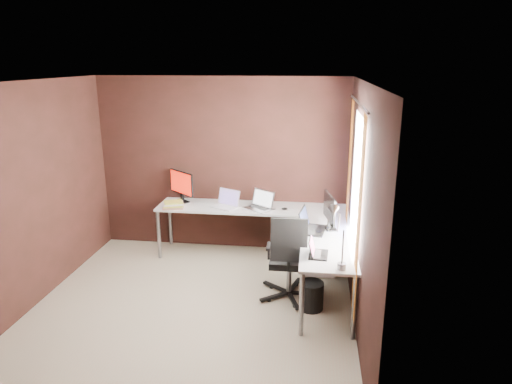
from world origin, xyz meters
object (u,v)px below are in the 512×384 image
monitor_right (330,210)px  office_chair (289,274)px  laptop_black_small (316,251)px  book_stack (173,205)px  laptop_silver (260,205)px  drawer_pedestal (320,249)px  monitor_left (182,185)px  desk_lamp (336,229)px  wastebasket (311,296)px  laptop_white (226,203)px  laptop_black_big (310,226)px

monitor_right → office_chair: size_ratio=0.50×
laptop_black_small → book_stack: bearing=59.2°
laptop_silver → drawer_pedestal: bearing=15.9°
drawer_pedestal → laptop_black_small: size_ratio=2.07×
drawer_pedestal → laptop_silver: 1.01m
monitor_right → office_chair: (-0.45, -0.42, -0.67)m
monitor_left → desk_lamp: (2.11, -1.90, 0.14)m
monitor_left → monitor_right: (2.08, -0.84, -0.01)m
laptop_silver → wastebasket: (0.74, -1.32, -0.62)m
laptop_white → drawer_pedestal: bearing=14.3°
laptop_silver → office_chair: office_chair is taller
laptop_black_big → office_chair: office_chair is taller
drawer_pedestal → monitor_right: bearing=-76.4°
laptop_silver → desk_lamp: (0.96, -1.73, 0.35)m
laptop_black_big → book_stack: (-1.89, 0.64, -0.01)m
monitor_left → office_chair: (1.63, -1.26, -0.68)m
desk_lamp → drawer_pedestal: bearing=99.4°
laptop_black_big → laptop_black_small: laptop_black_big is taller
drawer_pedestal → wastebasket: drawer_pedestal is taller
book_stack → laptop_silver: bearing=6.0°
wastebasket → laptop_black_big: bearing=94.8°
drawer_pedestal → laptop_white: bearing=166.7°
drawer_pedestal → laptop_black_big: (-0.14, -0.47, 0.49)m
monitor_left → book_stack: size_ratio=1.39×
laptop_white → desk_lamp: desk_lamp is taller
office_chair → laptop_black_big: bearing=56.0°
laptop_white → laptop_black_big: 1.40m
office_chair → wastebasket: office_chair is taller
laptop_white → laptop_black_big: laptop_black_big is taller
laptop_black_big → book_stack: bearing=80.0°
laptop_black_big → laptop_black_small: bearing=-165.2°
laptop_white → laptop_black_big: (1.17, -0.77, 0.01)m
monitor_left → monitor_right: size_ratio=0.87×
laptop_silver → book_stack: (-1.20, -0.13, -0.01)m
laptop_white → desk_lamp: (1.43, -1.74, 0.35)m
laptop_silver → wastebasket: 1.64m
monitor_left → monitor_right: 2.25m
office_chair → laptop_black_small: bearing=-53.3°
drawer_pedestal → laptop_silver: (-0.83, 0.30, 0.48)m
monitor_right → laptop_silver: size_ratio=1.13×
laptop_black_big → laptop_silver: bearing=50.8°
laptop_black_big → office_chair: (-0.22, -0.33, -0.48)m
drawer_pedestal → laptop_black_big: 0.69m
book_stack → office_chair: office_chair is taller
monitor_left → laptop_silver: bearing=31.4°
monitor_right → wastebasket: monitor_right is taller
monitor_left → laptop_black_big: size_ratio=1.02×
drawer_pedestal → office_chair: size_ratio=0.58×
monitor_right → office_chair: monitor_right is taller
desk_lamp → monitor_left: bearing=142.6°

